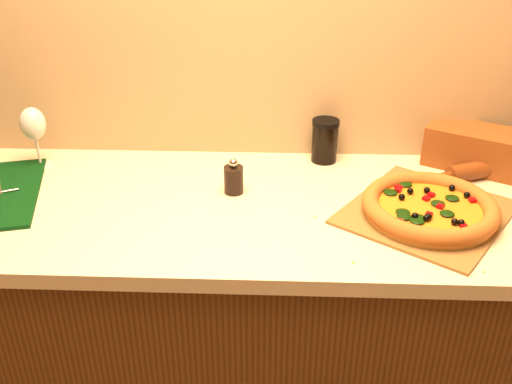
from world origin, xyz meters
The scene contains 9 objects.
cabinet centered at (0.00, 1.43, 0.43)m, with size 2.80×0.65×0.86m, color #44270E.
countertop centered at (0.00, 1.43, 0.88)m, with size 2.84×0.68×0.04m, color beige.
pizza_peel centered at (0.46, 1.40, 0.90)m, with size 0.53×0.57×0.01m.
pizza centered at (0.45, 1.36, 0.93)m, with size 0.34×0.34×0.05m.
pepper_grinder centered at (-0.05, 1.48, 0.94)m, with size 0.05×0.05×0.10m.
rolling_pin centered at (0.68, 1.61, 0.93)m, with size 0.36×0.16×0.05m.
bread_bag centered at (0.72, 1.64, 0.96)m, with size 0.44×0.14×0.12m, color brown.
wine_glass centered at (-0.65, 1.63, 1.03)m, with size 0.08×0.08×0.19m.
dark_jar centered at (0.21, 1.70, 0.97)m, with size 0.08×0.08×0.13m.
Camera 1 is at (0.06, 0.09, 1.65)m, focal length 40.00 mm.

